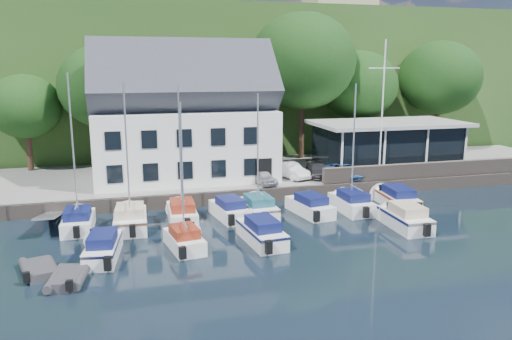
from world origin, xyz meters
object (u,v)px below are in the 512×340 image
Objects in this scene: boat_r1_6 at (353,146)px; boat_r2_0 at (103,245)px; flagpole at (382,111)px; boat_r1_4 at (258,151)px; boat_r2_1 at (182,177)px; boat_r1_1 at (127,154)px; boat_r2_2 at (261,230)px; boat_r1_0 at (74,161)px; dinghy_1 at (68,276)px; harbor_building at (184,124)px; car_white at (290,170)px; boat_r1_7 at (396,196)px; car_silver at (262,177)px; car_dgrey at (318,170)px; car_blue at (345,170)px; boat_r1_3 at (230,208)px; boat_r2_4 at (405,216)px; boat_r1_5 at (310,204)px; boat_r1_2 at (180,155)px; dinghy_0 at (39,268)px; club_pavilion at (387,144)px.

boat_r2_0 is at bearing -164.90° from boat_r1_6.
flagpole is 23.91m from boat_r2_0.
boat_r2_1 is at bearing -141.04° from boat_r1_4.
boat_r2_2 is (7.21, -4.41, -4.00)m from boat_r1_1.
boat_r1_0 is 3.06× the size of dinghy_1.
car_white is (8.18, -2.52, -3.72)m from harbor_building.
boat_r1_0 is 1.30× the size of boat_r1_7.
car_dgrey reaches higher than car_silver.
boat_r1_6 is at bearing 29.91° from dinghy_1.
car_blue is 0.53× the size of boat_r1_7.
car_blue is at bearing -32.33° from car_white.
boat_r1_7 is (12.25, -0.22, 0.01)m from boat_r1_3.
boat_r1_1 is (3.11, -0.64, 0.44)m from boat_r1_0.
boat_r2_4 is (-0.54, -10.08, -0.82)m from car_blue.
car_white is 0.65× the size of boat_r2_4.
boat_r1_5 is 6.36m from boat_r2_4.
car_dgrey is at bearing 28.69° from boat_r1_2.
flagpole is at bearing 12.00° from boat_r1_0.
car_silver reaches higher than boat_r1_3.
car_blue is 5.60m from flagpole.
harbor_building is at bearing 144.10° from car_white.
boat_r2_2 reaches higher than dinghy_1.
boat_r1_6 is at bearing -0.51° from boat_r1_0.
flagpole is at bearing -16.70° from harbor_building.
harbor_building reaches higher than boat_r1_1.
boat_r2_2 is 11.75m from dinghy_0.
boat_r2_0 is (-11.53, -10.06, -0.82)m from car_silver.
dinghy_1 is (-25.59, -16.27, -2.72)m from club_pavilion.
flagpole is at bearing -12.45° from car_dgrey.
flagpole is at bearing 17.74° from boat_r1_4.
car_dgrey is 23.00m from dinghy_1.
boat_r2_2 is (10.32, -5.05, -3.56)m from boat_r1_0.
boat_r1_0 is 3.21m from boat_r1_1.
car_white is 14.88m from boat_r1_1.
boat_r1_7 is 1.08× the size of boat_r2_2.
boat_r1_0 is 1.46× the size of boat_r2_4.
dinghy_1 is (-14.86, -7.42, -0.39)m from boat_r1_5.
harbor_building reaches higher than car_silver.
boat_r1_2 reaches higher than boat_r2_0.
dinghy_0 is at bearing -177.21° from boat_r2_1.
boat_r1_0 reaches higher than boat_r2_2.
boat_r1_3 is 0.68× the size of boat_r2_1.
club_pavilion is 27.72m from boat_r2_0.
boat_r1_0 is 6.38m from boat_r1_2.
car_blue is at bearing 40.01° from boat_r2_2.
boat_r1_7 is at bearing -92.52° from car_blue.
boat_r1_4 is at bearing 71.10° from boat_r2_2.
boat_r2_1 reaches higher than car_white.
boat_r2_2 is at bearing -50.79° from boat_r1_2.
car_white is at bearing 38.72° from boat_r2_1.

